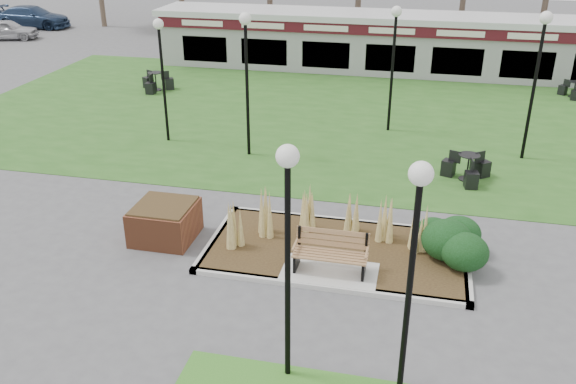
% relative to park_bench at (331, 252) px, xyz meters
% --- Properties ---
extents(ground, '(100.00, 100.00, 0.00)m').
position_rel_park_bench_xyz_m(ground, '(0.00, -0.25, -0.59)').
color(ground, '#515154').
rests_on(ground, ground).
extents(lawn, '(34.00, 16.00, 0.02)m').
position_rel_park_bench_xyz_m(lawn, '(0.00, 11.75, -0.58)').
color(lawn, '#28591C').
rests_on(lawn, ground).
extents(planting_bed, '(6.75, 3.40, 1.27)m').
position_rel_park_bench_xyz_m(planting_bed, '(1.27, 1.10, -0.22)').
color(planting_bed, '#322114').
rests_on(planting_bed, ground).
extents(park_bench, '(1.70, 0.66, 0.93)m').
position_rel_park_bench_xyz_m(park_bench, '(0.00, 0.00, 0.00)').
color(park_bench, olive).
rests_on(park_bench, ground).
extents(brick_planter, '(1.50, 1.50, 0.95)m').
position_rel_park_bench_xyz_m(brick_planter, '(-4.40, 0.75, -0.11)').
color(brick_planter, brown).
rests_on(brick_planter, ground).
extents(food_pavilion, '(24.60, 3.40, 2.90)m').
position_rel_park_bench_xyz_m(food_pavilion, '(0.00, 19.71, 0.89)').
color(food_pavilion, '#939396').
rests_on(food_pavilion, ground).
extents(lamp_post_near_left, '(0.37, 0.37, 4.48)m').
position_rel_park_bench_xyz_m(lamp_post_near_left, '(1.79, -3.75, 2.68)').
color(lamp_post_near_left, black).
rests_on(lamp_post_near_left, ground).
extents(lamp_post_near_right, '(0.37, 0.37, 4.50)m').
position_rel_park_bench_xyz_m(lamp_post_near_right, '(-0.21, -3.54, 2.69)').
color(lamp_post_near_right, black).
rests_on(lamp_post_near_right, ground).
extents(lamp_post_mid_left, '(0.40, 0.40, 4.77)m').
position_rel_park_bench_xyz_m(lamp_post_mid_left, '(-3.93, 6.83, 2.89)').
color(lamp_post_mid_left, black).
rests_on(lamp_post_mid_left, ground).
extents(lamp_post_mid_right, '(0.38, 0.38, 4.60)m').
position_rel_park_bench_xyz_m(lamp_post_mid_right, '(0.55, 10.40, 2.77)').
color(lamp_post_mid_right, black).
rests_on(lamp_post_mid_right, ground).
extents(lamp_post_far_right, '(0.40, 0.40, 4.86)m').
position_rel_park_bench_xyz_m(lamp_post_far_right, '(5.20, 8.53, 2.95)').
color(lamp_post_far_right, black).
rests_on(lamp_post_far_right, ground).
extents(lamp_post_far_left, '(0.36, 0.36, 4.35)m').
position_rel_park_bench_xyz_m(lamp_post_far_left, '(-7.19, 7.51, 2.58)').
color(lamp_post_far_left, black).
rests_on(lamp_post_far_left, ground).
extents(bistro_set_a, '(1.58, 1.37, 0.84)m').
position_rel_park_bench_xyz_m(bistro_set_a, '(-10.35, 13.63, -0.29)').
color(bistro_set_a, black).
rests_on(bistro_set_a, ground).
extents(bistro_set_c, '(1.55, 1.46, 0.83)m').
position_rel_park_bench_xyz_m(bistro_set_c, '(3.30, 6.25, -0.29)').
color(bistro_set_c, black).
rests_on(bistro_set_c, ground).
extents(bistro_set_d, '(1.31, 1.21, 0.70)m').
position_rel_park_bench_xyz_m(bistro_set_d, '(8.30, 16.71, -0.34)').
color(bistro_set_d, black).
rests_on(bistro_set_d, ground).
extents(car_silver, '(3.97, 2.49, 1.26)m').
position_rel_park_bench_xyz_m(car_silver, '(-24.55, 22.71, 0.04)').
color(car_silver, '#ACACB1').
rests_on(car_silver, ground).
extents(car_black, '(4.11, 2.80, 1.28)m').
position_rel_park_bench_xyz_m(car_black, '(-10.82, 24.96, 0.05)').
color(car_black, black).
rests_on(car_black, ground).
extents(car_blue, '(5.28, 2.46, 1.49)m').
position_rel_park_bench_xyz_m(car_blue, '(-25.37, 26.75, 0.16)').
color(car_blue, navy).
rests_on(car_blue, ground).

